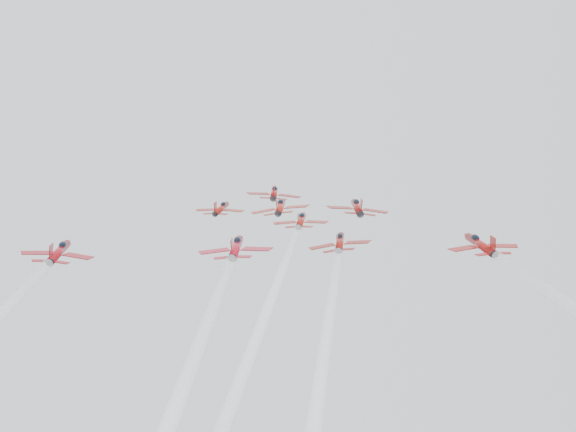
{
  "coord_description": "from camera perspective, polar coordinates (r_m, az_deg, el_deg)",
  "views": [
    {
      "loc": [
        3.92,
        -114.42,
        92.69
      ],
      "look_at": [
        0.0,
        2.0,
        147.02
      ],
      "focal_mm": 50.0,
      "sensor_mm": 36.0,
      "label": 1
    }
  ],
  "objects": [
    {
      "name": "jet_row2_left",
      "position": [
        138.51,
        -4.79,
        0.55
      ],
      "size": [
        8.46,
        10.42,
        7.91
      ],
      "rotation": [
        0.64,
        0.08,
        -0.08
      ],
      "color": "#9C170E"
    },
    {
      "name": "jet_row2_right",
      "position": [
        137.13,
        4.93,
        0.65
      ],
      "size": [
        10.52,
        12.96,
        9.83
      ],
      "rotation": [
        0.64,
        0.07,
        0.1
      ],
      "color": "maroon"
    },
    {
      "name": "jet_lead",
      "position": [
        152.16,
        -0.99,
        1.66
      ],
      "size": [
        10.31,
        12.7,
        9.64
      ],
      "rotation": [
        0.64,
        0.07,
        0.07
      ],
      "color": "maroon"
    },
    {
      "name": "jet_rear_left",
      "position": [
        63.77,
        -7.83,
        -12.92
      ],
      "size": [
        10.2,
        90.03,
        67.24
      ],
      "rotation": [
        0.64,
        -0.03,
        -0.02
      ],
      "color": "#B11023"
    },
    {
      "name": "jet_row2_center",
      "position": [
        138.24,
        -0.55,
        0.67
      ],
      "size": [
        10.09,
        12.44,
        9.44
      ],
      "rotation": [
        0.64,
        -0.08,
        -0.1
      ],
      "color": "#A91D10"
    },
    {
      "name": "jet_rear_right",
      "position": [
        71.69,
        4.94,
        -9.77
      ],
      "size": [
        8.73,
        76.99,
        57.5
      ],
      "rotation": [
        0.64,
        -0.06,
        -0.13
      ],
      "color": "maroon"
    },
    {
      "name": "jet_center",
      "position": [
        85.88,
        0.61,
        -6.16
      ],
      "size": [
        8.72,
        76.95,
        57.47
      ],
      "rotation": [
        0.64,
        0.02,
        -0.07
      ],
      "color": "#9C190E"
    }
  ]
}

